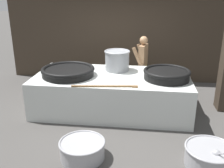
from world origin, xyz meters
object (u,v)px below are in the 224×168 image
object	(u,v)px
giant_wok_near	(68,71)
cook	(143,63)
stock_pot	(117,60)
prep_bowl_vegetables	(210,155)
giant_wok_far	(167,74)
prep_bowl_meat	(82,149)

from	to	relation	value
giant_wok_near	cook	size ratio (longest dim) A/B	0.77
giant_wok_near	stock_pot	bearing A→B (deg)	27.83
stock_pot	giant_wok_near	bearing A→B (deg)	-152.17
stock_pot	prep_bowl_vegetables	world-z (taller)	stock_pot
giant_wok_near	stock_pot	distance (m)	1.26
giant_wok_near	giant_wok_far	world-z (taller)	giant_wok_far
prep_bowl_vegetables	giant_wok_near	bearing A→B (deg)	147.73
cook	prep_bowl_meat	bearing A→B (deg)	86.60
giant_wok_far	cook	world-z (taller)	cook
giant_wok_far	stock_pot	distance (m)	1.32
giant_wok_near	cook	xyz separation A→B (m)	(1.73, 1.38, -0.11)
giant_wok_near	stock_pot	xyz separation A→B (m)	(1.10, 0.58, 0.15)
giant_wok_near	prep_bowl_meat	xyz separation A→B (m)	(0.76, -1.91, -0.81)
giant_wok_far	prep_bowl_meat	world-z (taller)	giant_wok_far
giant_wok_near	prep_bowl_vegetables	world-z (taller)	giant_wok_near
giant_wok_far	prep_bowl_vegetables	size ratio (longest dim) A/B	1.01
prep_bowl_meat	stock_pot	bearing A→B (deg)	82.22
stock_pot	cook	world-z (taller)	cook
giant_wok_near	prep_bowl_vegetables	bearing A→B (deg)	-32.27
giant_wok_near	giant_wok_far	distance (m)	2.29
giant_wok_far	cook	xyz separation A→B (m)	(-0.56, 1.35, -0.13)
giant_wok_near	cook	distance (m)	2.22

